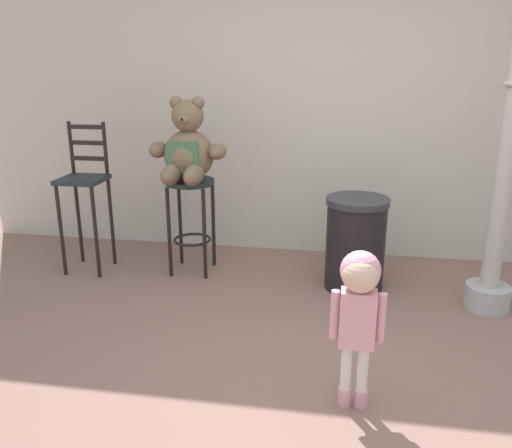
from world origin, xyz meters
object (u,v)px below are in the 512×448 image
bar_stool_with_teddy (191,206)px  teddy_bear (188,150)px  bar_chair_empty (85,189)px  child_walking (359,297)px  lamppost (507,162)px  trash_bin (355,243)px

bar_stool_with_teddy → teddy_bear: bearing=-90.0°
bar_chair_empty → bar_stool_with_teddy: bearing=5.7°
child_walking → lamppost: bearing=161.9°
child_walking → lamppost: size_ratio=0.31×
bar_stool_with_teddy → bar_chair_empty: (-0.90, -0.09, 0.13)m
child_walking → trash_bin: (0.01, 1.55, -0.26)m
teddy_bear → bar_chair_empty: 0.97m
bar_stool_with_teddy → bar_chair_empty: 0.91m
bar_chair_empty → trash_bin: bearing=-0.8°
lamppost → child_walking: bearing=-126.6°
bar_stool_with_teddy → lamppost: 2.43m
teddy_bear → child_walking: size_ratio=0.78×
bar_stool_with_teddy → lamppost: size_ratio=0.29×
lamppost → teddy_bear: bearing=172.6°
child_walking → bar_chair_empty: bearing=-106.4°
teddy_bear → bar_chair_empty: teddy_bear is taller
child_walking → trash_bin: child_walking is taller
bar_stool_with_teddy → teddy_bear: teddy_bear is taller
trash_bin → bar_chair_empty: (-2.28, 0.03, 0.34)m
bar_stool_with_teddy → child_walking: (1.36, -1.67, 0.05)m
bar_stool_with_teddy → trash_bin: 1.40m
child_walking → bar_chair_empty: 2.76m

